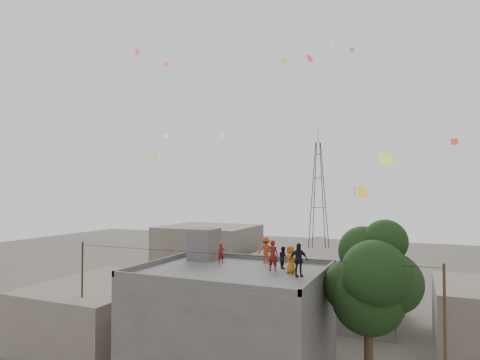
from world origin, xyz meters
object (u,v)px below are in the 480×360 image
Objects in this scene: stair_head_box at (204,244)px; person_dark_adult at (298,260)px; person_red_adult at (273,255)px; transmission_tower at (318,201)px; tree at (372,280)px.

stair_head_box is 1.16× the size of person_dark_adult.
person_red_adult is (5.29, -1.74, -0.15)m from stair_head_box.
stair_head_box is at bearing -18.17° from person_red_adult.
person_dark_adult is at bearing -78.97° from transmission_tower.
person_red_adult is (-5.28, 0.26, 0.85)m from tree.
stair_head_box reaches higher than person_dark_adult.
transmission_tower reaches higher than person_red_adult.
person_red_adult is at bearing 116.98° from person_dark_adult.
person_dark_adult is (1.72, -0.94, 0.01)m from person_red_adult.
tree is at bearing -23.76° from person_dark_adult.
transmission_tower is (-0.80, 37.40, 1.97)m from stair_head_box.
tree reaches higher than person_red_adult.
person_red_adult is 1.96m from person_dark_adult.
transmission_tower is at bearing -81.11° from person_red_adult.
transmission_tower is 11.75× the size of person_red_adult.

